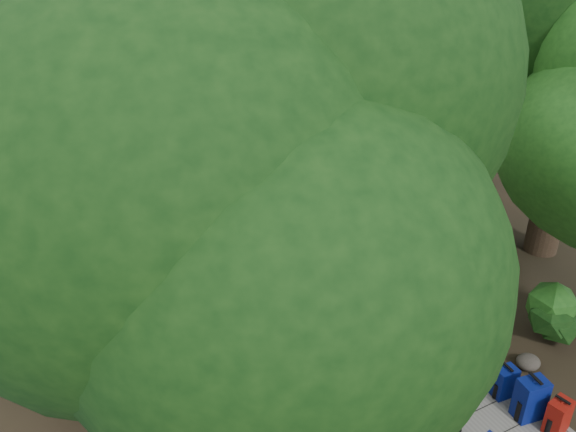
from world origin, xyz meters
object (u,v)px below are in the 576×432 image
backpack_left_b (449,415)px  backpack_right_d (470,346)px  suitcase_on_boardwalk (395,372)px  lone_suitcase_on_sand (215,155)px  kayak (93,165)px  backpack_right_a (559,415)px  duffel_right_black (420,313)px  sun_lounger (268,127)px  backpack_right_c (505,381)px  duffel_right_khaki (444,335)px  backpack_left_d (379,352)px  backpack_right_b (531,397)px  backpack_left_c (417,388)px

backpack_left_b → backpack_right_d: size_ratio=1.13×
suitcase_on_boardwalk → lone_suitcase_on_sand: bearing=85.3°
kayak → backpack_right_a: bearing=-58.5°
suitcase_on_boardwalk → kayak: suitcase_on_boardwalk is taller
backpack_right_d → kayak: size_ratio=0.18×
duffel_right_black → sun_lounger: sun_lounger is taller
backpack_right_c → kayak: (-3.94, 13.04, -0.24)m
duffel_right_khaki → kayak: size_ratio=0.18×
backpack_left_d → backpack_right_b: bearing=-32.5°
backpack_right_b → sun_lounger: (2.44, 14.04, -0.20)m
backpack_right_c → lone_suitcase_on_sand: backpack_right_c is taller
duffel_right_khaki → duffel_right_black: (-0.01, 0.66, 0.04)m
duffel_right_khaki → suitcase_on_boardwalk: suitcase_on_boardwalk is taller
backpack_left_c → lone_suitcase_on_sand: size_ratio=1.24×
backpack_left_b → duffel_right_khaki: (1.32, 1.55, -0.13)m
backpack_left_d → backpack_right_a: bearing=-34.6°
backpack_left_d → kayak: size_ratio=0.19×
kayak → backpack_right_d: bearing=-56.4°
backpack_left_b → backpack_left_c: backpack_left_c is taller
backpack_left_c → duffel_right_black: (1.44, 1.64, -0.19)m
backpack_left_b → sun_lounger: size_ratio=0.37×
kayak → backpack_left_c: bearing=-63.5°
backpack_left_c → duffel_right_black: size_ratio=1.15×
backpack_left_d → duffel_right_black: (1.37, 0.59, -0.07)m
backpack_left_c → backpack_right_b: (1.41, -0.91, -0.03)m
backpack_left_b → backpack_left_d: bearing=109.1°
backpack_right_a → backpack_right_d: backpack_right_a is taller
backpack_left_d → sun_lounger: (3.78, 12.08, -0.11)m
backpack_right_a → sun_lounger: (2.29, 14.43, -0.13)m
backpack_left_b → lone_suitcase_on_sand: bearing=102.6°
backpack_right_a → duffel_right_black: bearing=81.9°
sun_lounger → duffel_right_black: bearing=-90.0°
backpack_left_c → sun_lounger: bearing=56.6°
backpack_left_b → sun_lounger: backpack_left_b is taller
backpack_right_d → duffel_right_khaki: (-0.09, 0.53, -0.10)m
backpack_left_b → duffel_right_black: size_ratio=0.88×
backpack_left_c → sun_lounger: 13.68m
backpack_right_b → backpack_right_d: (0.13, 1.37, -0.10)m
backpack_left_c → kayak: backpack_left_c is taller
duffel_right_black → sun_lounger: size_ratio=0.42×
backpack_right_c → backpack_right_d: 0.88m
sun_lounger → backpack_right_b: bearing=-88.0°
backpack_left_b → suitcase_on_boardwalk: backpack_left_b is taller
lone_suitcase_on_sand → kayak: (-3.55, 1.45, -0.18)m
backpack_left_d → duffel_right_black: backpack_left_d is taller
backpack_left_c → kayak: size_ratio=0.27×
suitcase_on_boardwalk → sun_lounger: 13.17m
backpack_left_d → lone_suitcase_on_sand: (0.97, 10.12, -0.06)m
backpack_left_c → duffel_right_black: 2.18m
backpack_right_d → lone_suitcase_on_sand: (-0.50, 10.71, -0.05)m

